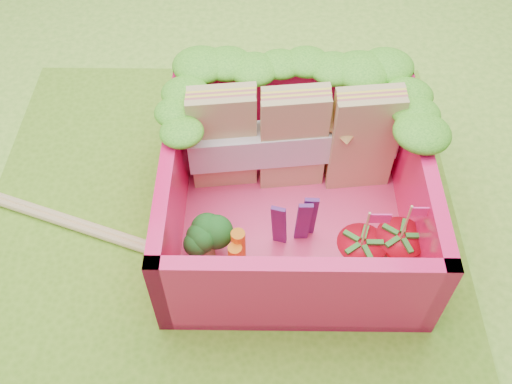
{
  "coord_description": "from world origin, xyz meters",
  "views": [
    {
      "loc": [
        0.22,
        -1.83,
        2.56
      ],
      "look_at": [
        0.2,
        0.01,
        0.28
      ],
      "focal_mm": 40.0,
      "sensor_mm": 36.0,
      "label": 1
    }
  ],
  "objects_px": {
    "sandwich_stack": "(294,139)",
    "chopsticks": "(24,207)",
    "strawberry_left": "(359,256)",
    "broccoli": "(202,239)",
    "strawberry_right": "(397,250)",
    "bento_box": "(294,189)"
  },
  "relations": [
    {
      "from": "sandwich_stack",
      "to": "chopsticks",
      "type": "distance_m",
      "value": 1.54
    },
    {
      "from": "sandwich_stack",
      "to": "bento_box",
      "type": "bearing_deg",
      "value": -91.1
    },
    {
      "from": "strawberry_left",
      "to": "bento_box",
      "type": "bearing_deg",
      "value": 132.54
    },
    {
      "from": "bento_box",
      "to": "chopsticks",
      "type": "xyz_separation_m",
      "value": [
        -1.48,
        0.06,
        -0.25
      ]
    },
    {
      "from": "sandwich_stack",
      "to": "chopsticks",
      "type": "height_order",
      "value": "sandwich_stack"
    },
    {
      "from": "sandwich_stack",
      "to": "broccoli",
      "type": "distance_m",
      "value": 0.74
    },
    {
      "from": "broccoli",
      "to": "strawberry_right",
      "type": "xyz_separation_m",
      "value": [
        0.96,
        -0.02,
        -0.05
      ]
    },
    {
      "from": "strawberry_left",
      "to": "chopsticks",
      "type": "relative_size",
      "value": 0.23
    },
    {
      "from": "sandwich_stack",
      "to": "strawberry_right",
      "type": "distance_m",
      "value": 0.78
    },
    {
      "from": "bento_box",
      "to": "chopsticks",
      "type": "distance_m",
      "value": 1.51
    },
    {
      "from": "bento_box",
      "to": "strawberry_left",
      "type": "bearing_deg",
      "value": -47.46
    },
    {
      "from": "strawberry_left",
      "to": "broccoli",
      "type": "bearing_deg",
      "value": 175.99
    },
    {
      "from": "sandwich_stack",
      "to": "chopsticks",
      "type": "xyz_separation_m",
      "value": [
        -1.49,
        -0.22,
        -0.33
      ]
    },
    {
      "from": "strawberry_right",
      "to": "bento_box",
      "type": "bearing_deg",
      "value": 149.16
    },
    {
      "from": "sandwich_stack",
      "to": "strawberry_right",
      "type": "bearing_deg",
      "value": -49.46
    },
    {
      "from": "bento_box",
      "to": "strawberry_right",
      "type": "relative_size",
      "value": 2.71
    },
    {
      "from": "bento_box",
      "to": "strawberry_left",
      "type": "height_order",
      "value": "bento_box"
    },
    {
      "from": "broccoli",
      "to": "strawberry_left",
      "type": "relative_size",
      "value": 0.65
    },
    {
      "from": "broccoli",
      "to": "strawberry_left",
      "type": "bearing_deg",
      "value": -4.01
    },
    {
      "from": "sandwich_stack",
      "to": "broccoli",
      "type": "xyz_separation_m",
      "value": [
        -0.46,
        -0.56,
        -0.12
      ]
    },
    {
      "from": "broccoli",
      "to": "chopsticks",
      "type": "relative_size",
      "value": 0.15
    },
    {
      "from": "strawberry_left",
      "to": "chopsticks",
      "type": "xyz_separation_m",
      "value": [
        -1.79,
        0.4,
        -0.15
      ]
    }
  ]
}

